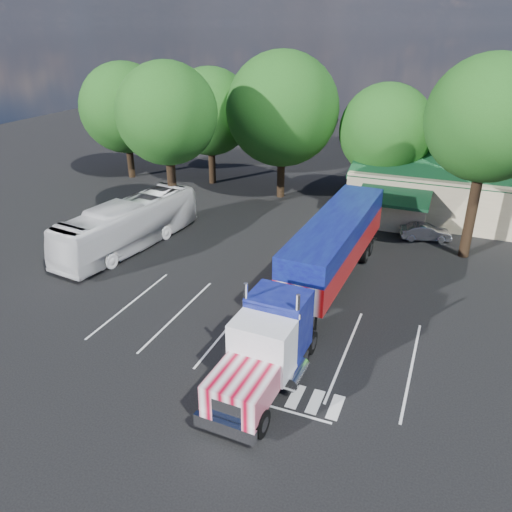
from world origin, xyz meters
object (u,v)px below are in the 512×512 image
at_px(semi_truck, 321,263).
at_px(tour_bus, 129,225).
at_px(silver_sedan, 426,232).
at_px(woman, 328,298).
at_px(bicycle, 303,267).

bearing_deg(semi_truck, tour_bus, 172.64).
xyz_separation_m(semi_truck, silver_sedan, (4.88, 12.17, -1.98)).
relative_size(woman, silver_sedan, 0.47).
xyz_separation_m(semi_truck, bicycle, (-2.01, 3.28, -2.15)).
bearing_deg(silver_sedan, woman, 146.26).
bearing_deg(bicycle, tour_bus, 166.66).
bearing_deg(bicycle, silver_sedan, 35.63).
height_order(semi_truck, silver_sedan, semi_truck).
relative_size(semi_truck, tour_bus, 1.75).
bearing_deg(tour_bus, semi_truck, -2.31).
bearing_deg(tour_bus, bicycle, 10.58).
distance_m(semi_truck, bicycle, 4.40).
bearing_deg(semi_truck, bicycle, 123.84).
height_order(woman, tour_bus, tour_bus).
relative_size(woman, tour_bus, 0.14).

